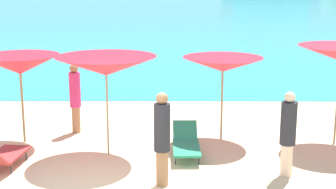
# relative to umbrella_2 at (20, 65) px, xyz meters

# --- Properties ---
(ground_plane) EXTENTS (50.00, 100.00, 0.30)m
(ground_plane) POSITION_rel_umbrella_2_xyz_m (2.37, 6.75, -2.06)
(ground_plane) COLOR beige
(umbrella_2) EXTENTS (1.91, 1.91, 2.14)m
(umbrella_2) POSITION_rel_umbrella_2_xyz_m (0.00, 0.00, 0.00)
(umbrella_2) COLOR #9E7F59
(umbrella_2) RESTS_ON ground_plane
(umbrella_3) EXTENTS (2.23, 2.23, 2.25)m
(umbrella_3) POSITION_rel_umbrella_2_xyz_m (2.16, -0.90, 0.13)
(umbrella_3) COLOR #9E7F59
(umbrella_3) RESTS_ON ground_plane
(umbrella_4) EXTENTS (2.09, 2.09, 2.06)m
(umbrella_4) POSITION_rel_umbrella_2_xyz_m (4.83, 0.22, -0.03)
(umbrella_4) COLOR #9E7F59
(umbrella_4) RESTS_ON ground_plane
(lounge_chair_1) EXTENTS (0.79, 1.62, 0.59)m
(lounge_chair_1) POSITION_rel_umbrella_2_xyz_m (0.07, -1.86, -1.62)
(lounge_chair_1) COLOR #A53333
(lounge_chair_1) RESTS_ON ground_plane
(lounge_chair_4) EXTENTS (0.61, 1.59, 0.60)m
(lounge_chair_4) POSITION_rel_umbrella_2_xyz_m (3.92, -0.93, -1.62)
(lounge_chair_4) COLOR #268C66
(lounge_chair_4) RESTS_ON ground_plane
(beachgoer_0) EXTENTS (0.28, 0.28, 1.79)m
(beachgoer_0) POSITION_rel_umbrella_2_xyz_m (1.13, 0.77, -0.94)
(beachgoer_0) COLOR #A3704C
(beachgoer_0) RESTS_ON ground_plane
(beachgoer_2) EXTENTS (0.32, 0.32, 1.74)m
(beachgoer_2) POSITION_rel_umbrella_2_xyz_m (5.91, -2.15, -0.98)
(beachgoer_2) COLOR beige
(beachgoer_2) RESTS_ON ground_plane
(beachgoer_4) EXTENTS (0.31, 0.31, 1.84)m
(beachgoer_4) POSITION_rel_umbrella_2_xyz_m (3.42, -2.66, -0.92)
(beachgoer_4) COLOR #A3704C
(beachgoer_4) RESTS_ON ground_plane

